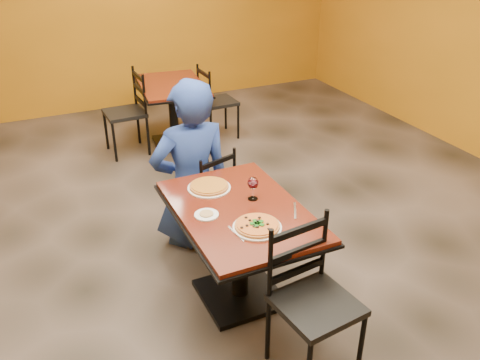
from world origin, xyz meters
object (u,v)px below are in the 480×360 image
table_main (240,233)px  plate_far (209,188)px  chair_second_left (125,114)px  pizza_far (209,186)px  chair_second_right (218,102)px  chair_main_far (206,194)px  table_second (173,100)px  wine_glass (253,187)px  side_plate (206,215)px  chair_main_near (316,306)px  diner (191,164)px  plate_main (257,227)px  pizza_main (257,225)px

table_main → plate_far: plate_far is taller
chair_second_left → pizza_far: 2.54m
chair_second_right → chair_main_far: bearing=153.0°
table_main → chair_second_left: 2.87m
table_second → wine_glass: 2.82m
table_main → pizza_far: bearing=103.2°
table_second → chair_second_right: chair_second_right is taller
side_plate → chair_main_near: bearing=-65.3°
chair_main_far → diner: size_ratio=0.59×
table_main → diner: 0.88m
chair_second_left → plate_main: 3.15m
side_plate → chair_main_far: bearing=69.6°
table_second → plate_far: 2.59m
chair_main_near → wine_glass: 0.93m
chair_main_near → pizza_main: chair_main_near is taller
diner → wine_glass: size_ratio=7.87×
table_main → chair_second_left: (-0.11, 2.87, -0.08)m
plate_far → chair_second_left: bearing=90.7°
chair_main_near → pizza_main: 0.61m
chair_main_near → chair_second_left: size_ratio=1.02×
chair_second_right → pizza_far: chair_second_right is taller
pizza_main → wine_glass: size_ratio=1.58×
table_main → table_second: same height
plate_main → pizza_far: size_ratio=1.11×
chair_main_near → chair_second_right: bearing=69.1°
chair_main_near → pizza_far: (-0.21, 1.12, 0.29)m
diner → chair_main_near: bearing=96.3°
chair_main_far → side_plate: chair_main_far is taller
chair_main_far → side_plate: size_ratio=5.25×
diner → pizza_main: diner is taller
chair_main_far → pizza_far: bearing=54.5°
diner → plate_main: 1.13m
chair_main_far → plate_far: size_ratio=2.71×
table_main → plate_far: 0.41m
plate_main → side_plate: same height
diner → side_plate: bearing=77.4°
pizza_far → side_plate: (-0.15, -0.33, -0.02)m
diner → pizza_far: (-0.05, -0.52, 0.06)m
wine_glass → chair_second_left: bearing=95.1°
plate_main → diner: bearing=91.6°
chair_main_near → side_plate: 0.91m
pizza_main → side_plate: size_ratio=1.77×
pizza_far → side_plate: size_ratio=1.75×
table_second → pizza_far: (-0.54, -2.52, 0.22)m
chair_second_right → pizza_main: (-1.04, -3.13, 0.32)m
pizza_main → plate_far: bearing=97.6°
table_main → plate_main: bearing=-90.2°
diner → wine_glass: (0.17, -0.79, 0.13)m
chair_second_right → plate_main: size_ratio=2.88×
chair_second_right → wine_glass: bearing=160.5°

